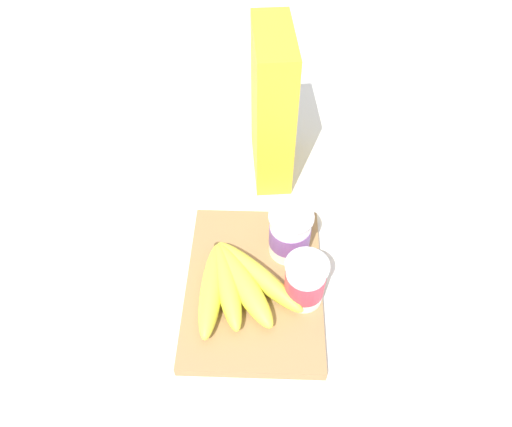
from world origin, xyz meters
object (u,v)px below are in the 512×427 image
Objects in this scene: cutting_board at (254,285)px; cereal_box at (272,107)px; yogurt_cup_back at (305,282)px; yogurt_cup_front at (290,234)px; banana_bunch at (236,283)px.

cereal_box is at bearing 175.48° from cutting_board.
yogurt_cup_back is (0.02, 0.08, 0.05)m from cutting_board.
yogurt_cup_front is (-0.07, 0.06, 0.06)m from cutting_board.
banana_bunch is (0.31, -0.05, -0.11)m from cereal_box.
yogurt_cup_back is at bearing 13.64° from yogurt_cup_front.
yogurt_cup_front reaches higher than yogurt_cup_back.
banana_bunch is (-0.01, -0.11, -0.02)m from yogurt_cup_back.
cereal_box reaches higher than banana_bunch.
cutting_board is at bearing 169.73° from cereal_box.
yogurt_cup_front reaches higher than cutting_board.
yogurt_cup_front is 1.02× the size of yogurt_cup_back.
cutting_board is at bearing -107.10° from yogurt_cup_back.
cutting_board is 3.31× the size of yogurt_cup_front.
cereal_box is 0.34m from yogurt_cup_back.
yogurt_cup_back reaches higher than banana_bunch.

